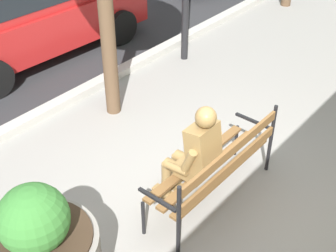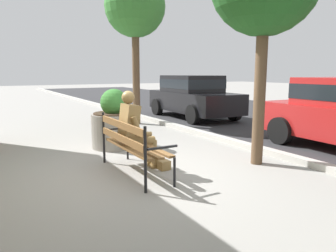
# 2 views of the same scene
# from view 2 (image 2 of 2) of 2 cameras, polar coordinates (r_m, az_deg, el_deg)

# --- Properties ---
(ground_plane) EXTENTS (80.00, 80.00, 0.00)m
(ground_plane) POSITION_cam_2_polar(r_m,az_deg,el_deg) (5.42, -6.05, -8.42)
(ground_plane) COLOR gray
(curb_stone) EXTENTS (60.00, 0.20, 0.12)m
(curb_stone) POSITION_cam_2_polar(r_m,az_deg,el_deg) (7.05, 15.99, -3.99)
(curb_stone) COLOR #B2AFA8
(curb_stone) RESTS_ON ground
(park_bench) EXTENTS (1.81, 0.54, 0.95)m
(park_bench) POSITION_cam_2_polar(r_m,az_deg,el_deg) (5.25, -6.71, -2.88)
(park_bench) COLOR brown
(park_bench) RESTS_ON ground
(bronze_statue_seated) EXTENTS (0.63, 0.76, 1.37)m
(bronze_statue_seated) POSITION_cam_2_polar(r_m,az_deg,el_deg) (5.48, -5.48, -1.01)
(bronze_statue_seated) COLOR olive
(bronze_statue_seated) RESTS_ON ground
(concrete_planter) EXTENTS (1.03, 1.03, 1.31)m
(concrete_planter) POSITION_cam_2_polar(r_m,az_deg,el_deg) (7.25, -9.54, 0.32)
(concrete_planter) COLOR gray
(concrete_planter) RESTS_ON ground
(street_tree_near_bench) EXTENTS (1.90, 1.90, 4.65)m
(street_tree_near_bench) POSITION_cam_2_polar(r_m,az_deg,el_deg) (10.61, -5.93, 20.28)
(street_tree_near_bench) COLOR brown
(street_tree_near_bench) RESTS_ON ground
(parked_car_black) EXTENTS (4.17, 2.06, 1.56)m
(parked_car_black) POSITION_cam_2_polar(r_m,az_deg,el_deg) (11.92, 4.43, 5.56)
(parked_car_black) COLOR black
(parked_car_black) RESTS_ON ground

